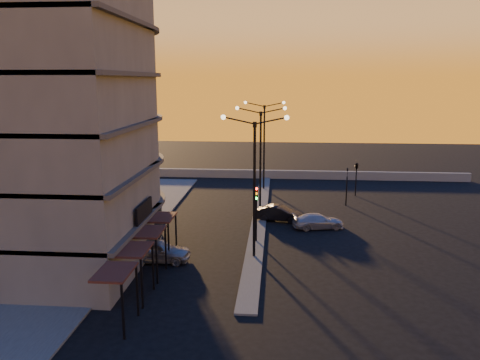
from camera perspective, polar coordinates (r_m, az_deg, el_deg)
name	(u,v)px	position (r m, az deg, el deg)	size (l,w,h in m)	color
ground	(254,257)	(31.80, 1.71, -9.41)	(120.00, 120.00, 0.00)	black
sidewalk_west	(121,233)	(37.46, -14.31, -6.32)	(5.00, 40.00, 0.12)	#4E4E4B
median	(260,215)	(41.24, 2.44, -4.25)	(1.20, 36.00, 0.12)	#4E4E4B
parapet	(282,174)	(56.66, 5.12, 0.69)	(44.00, 0.50, 1.00)	slate
building	(38,76)	(33.39, -23.44, 11.56)	(14.35, 17.08, 25.00)	#635F57
streetlamp_near	(254,176)	(30.20, 1.78, 0.51)	(4.32, 0.32, 9.51)	black
streetlamp_mid	(260,152)	(40.04, 2.51, 3.37)	(4.32, 0.32, 9.51)	black
streetlamp_far	(264,138)	(49.94, 2.96, 5.10)	(4.32, 0.32, 9.51)	black
traffic_light_main	(256,205)	(33.62, 2.00, -3.03)	(0.28, 0.44, 4.25)	black
signal_east_a	(347,186)	(45.10, 12.88, -0.67)	(0.13, 0.16, 3.60)	black
signal_east_b	(357,166)	(48.97, 14.04, 1.66)	(0.42, 1.99, 3.60)	black
car_hatchback	(157,250)	(31.35, -10.14, -8.45)	(1.78, 4.41, 1.50)	#9A9BA1
car_sedan	(279,213)	(39.63, 4.80, -4.08)	(1.37, 3.93, 1.29)	black
car_wagon	(318,221)	(38.09, 9.51, -4.96)	(1.66, 4.08, 1.19)	#B0B1B8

